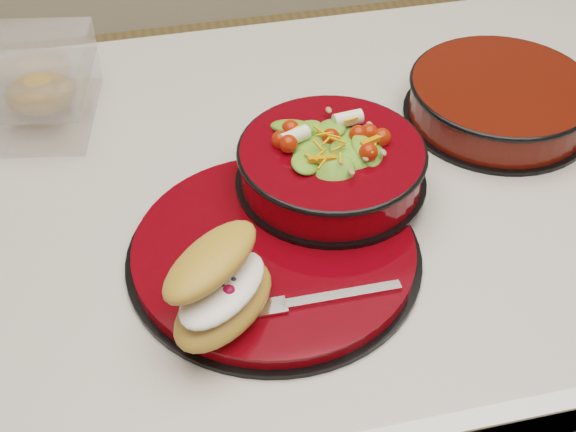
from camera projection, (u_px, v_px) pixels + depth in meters
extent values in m
cube|color=silver|center=(333.00, 396.00, 1.29)|extent=(1.16, 0.66, 0.86)
cube|color=beige|center=(347.00, 184.00, 0.98)|extent=(1.24, 0.74, 0.04)
cylinder|color=black|center=(274.00, 256.00, 0.86)|extent=(0.32, 0.32, 0.01)
cylinder|color=#660307|center=(274.00, 250.00, 0.85)|extent=(0.30, 0.30, 0.01)
torus|color=black|center=(285.00, 252.00, 0.84)|extent=(0.17, 0.17, 0.01)
cylinder|color=black|center=(331.00, 181.00, 0.92)|extent=(0.22, 0.22, 0.01)
cylinder|color=#660307|center=(331.00, 164.00, 0.90)|extent=(0.21, 0.21, 0.04)
torus|color=black|center=(332.00, 151.00, 0.89)|extent=(0.21, 0.21, 0.01)
ellipsoid|color=#3D711F|center=(332.00, 155.00, 0.89)|extent=(0.18, 0.18, 0.07)
sphere|color=red|center=(371.00, 121.00, 0.87)|extent=(0.02, 0.02, 0.02)
sphere|color=red|center=(352.00, 106.00, 0.89)|extent=(0.02, 0.02, 0.02)
sphere|color=red|center=(323.00, 104.00, 0.90)|extent=(0.02, 0.02, 0.02)
sphere|color=red|center=(299.00, 114.00, 0.88)|extent=(0.02, 0.02, 0.02)
sphere|color=red|center=(295.00, 131.00, 0.86)|extent=(0.02, 0.02, 0.02)
sphere|color=red|center=(313.00, 147.00, 0.84)|extent=(0.02, 0.02, 0.02)
sphere|color=red|center=(344.00, 150.00, 0.84)|extent=(0.02, 0.02, 0.02)
sphere|color=red|center=(368.00, 139.00, 0.85)|extent=(0.02, 0.02, 0.02)
cylinder|color=silver|center=(349.00, 103.00, 0.90)|extent=(0.03, 0.04, 0.02)
cylinder|color=silver|center=(295.00, 121.00, 0.87)|extent=(0.04, 0.03, 0.02)
cube|color=orange|center=(323.00, 143.00, 0.84)|extent=(0.03, 0.03, 0.01)
cube|color=orange|center=(374.00, 125.00, 0.87)|extent=(0.03, 0.02, 0.01)
ellipsoid|color=#BF833A|center=(224.00, 305.00, 0.76)|extent=(0.14, 0.14, 0.04)
ellipsoid|color=white|center=(223.00, 289.00, 0.75)|extent=(0.12, 0.12, 0.02)
ellipsoid|color=#BF833A|center=(218.00, 260.00, 0.75)|extent=(0.13, 0.13, 0.03)
sphere|color=#AA0C2A|center=(201.00, 289.00, 0.74)|extent=(0.01, 0.01, 0.01)
sphere|color=#AA0C2A|center=(229.00, 291.00, 0.74)|extent=(0.01, 0.01, 0.01)
sphere|color=#191947|center=(214.00, 282.00, 0.75)|extent=(0.01, 0.01, 0.01)
sphere|color=#191947|center=(233.00, 282.00, 0.75)|extent=(0.01, 0.01, 0.01)
sphere|color=#191947|center=(223.00, 288.00, 0.74)|extent=(0.01, 0.01, 0.01)
cube|color=silver|center=(342.00, 295.00, 0.79)|extent=(0.12, 0.01, 0.00)
cube|color=silver|center=(268.00, 307.00, 0.78)|extent=(0.04, 0.02, 0.00)
ellipsoid|color=#BF833A|center=(41.00, 93.00, 1.04)|extent=(0.09, 0.08, 0.05)
cylinder|color=black|center=(496.00, 115.00, 1.05)|extent=(0.24, 0.24, 0.01)
cylinder|color=#4F0C05|center=(500.00, 98.00, 1.03)|extent=(0.23, 0.23, 0.05)
torus|color=black|center=(503.00, 85.00, 1.02)|extent=(0.24, 0.24, 0.01)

